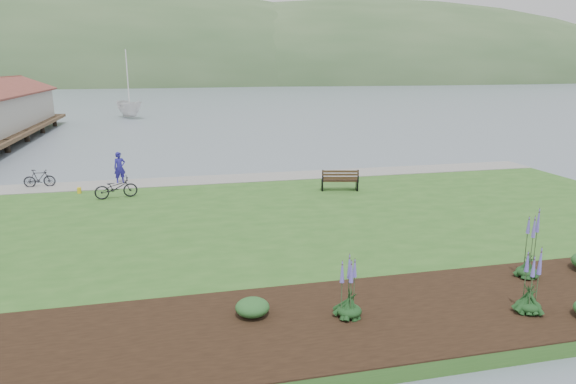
% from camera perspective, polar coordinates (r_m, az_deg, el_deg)
% --- Properties ---
extents(ground, '(600.00, 600.00, 0.00)m').
position_cam_1_polar(ground, '(22.13, -0.88, -3.13)').
color(ground, slate).
rests_on(ground, ground).
extents(lawn, '(34.00, 20.00, 0.40)m').
position_cam_1_polar(lawn, '(20.22, 0.34, -4.20)').
color(lawn, '#2B591F').
rests_on(lawn, ground).
extents(shoreline_path, '(34.00, 2.20, 0.03)m').
position_cam_1_polar(shoreline_path, '(28.59, -3.86, 1.62)').
color(shoreline_path, gray).
rests_on(shoreline_path, lawn).
extents(garden_bed, '(24.00, 4.40, 0.04)m').
position_cam_1_polar(garden_bed, '(14.55, 19.81, -11.60)').
color(garden_bed, black).
rests_on(garden_bed, lawn).
extents(far_hillside, '(580.00, 80.00, 38.00)m').
position_cam_1_polar(far_hillside, '(192.36, -6.07, 11.88)').
color(far_hillside, '#385731').
rests_on(far_hillside, ground).
extents(park_bench, '(1.92, 1.13, 1.12)m').
position_cam_1_polar(park_bench, '(25.61, 5.79, 1.37)').
color(park_bench, black).
rests_on(park_bench, lawn).
extents(person, '(0.84, 0.70, 1.96)m').
position_cam_1_polar(person, '(28.48, -18.22, 2.87)').
color(person, navy).
rests_on(person, lawn).
extents(bicycle_a, '(1.04, 2.04, 1.02)m').
position_cam_1_polar(bicycle_a, '(25.37, -18.57, 0.47)').
color(bicycle_a, black).
rests_on(bicycle_a, lawn).
extents(bicycle_b, '(0.44, 1.53, 0.92)m').
position_cam_1_polar(bicycle_b, '(29.17, -25.91, 1.38)').
color(bicycle_b, black).
rests_on(bicycle_b, lawn).
extents(sailboat, '(13.39, 13.48, 26.75)m').
position_cam_1_polar(sailboat, '(68.64, -17.10, 7.87)').
color(sailboat, silver).
rests_on(sailboat, ground).
extents(pannier, '(0.18, 0.27, 0.28)m').
position_cam_1_polar(pannier, '(27.07, -22.18, 0.18)').
color(pannier, gold).
rests_on(pannier, lawn).
extents(echium_0, '(0.62, 0.62, 1.75)m').
position_cam_1_polar(echium_0, '(14.35, 25.33, -9.63)').
color(echium_0, '#123316').
rests_on(echium_0, garden_bed).
extents(echium_1, '(0.62, 0.62, 2.31)m').
position_cam_1_polar(echium_1, '(16.51, 25.27, -5.66)').
color(echium_1, '#123316').
rests_on(echium_1, garden_bed).
extents(echium_4, '(0.62, 0.62, 1.84)m').
position_cam_1_polar(echium_4, '(12.82, 6.89, -10.67)').
color(echium_4, '#123316').
rests_on(echium_4, garden_bed).
extents(shrub_0, '(0.85, 0.85, 0.43)m').
position_cam_1_polar(shrub_0, '(13.05, -3.98, -12.66)').
color(shrub_0, '#1E4C21').
rests_on(shrub_0, garden_bed).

